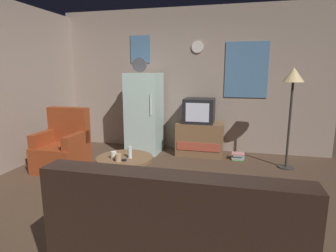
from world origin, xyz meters
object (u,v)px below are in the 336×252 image
at_px(tv_stand, 200,138).
at_px(wine_glass, 130,152).
at_px(fridge, 144,113).
at_px(remote_control, 120,160).
at_px(armchair, 63,148).
at_px(coffee_table, 125,174).
at_px(standing_lamp, 293,83).
at_px(mug_ceramic_tan, 118,158).
at_px(book_stack, 238,156).
at_px(couch, 177,242).
at_px(crt_tv, 199,111).
at_px(mug_ceramic_white, 114,155).

bearing_deg(tv_stand, wine_glass, -109.27).
height_order(fridge, tv_stand, fridge).
distance_m(remote_control, armchair, 1.46).
height_order(coffee_table, wine_glass, wine_glass).
bearing_deg(fridge, remote_control, -80.19).
xyz_separation_m(standing_lamp, mug_ceramic_tan, (-2.19, -1.60, -0.86)).
bearing_deg(book_stack, armchair, -157.06).
xyz_separation_m(remote_control, book_stack, (1.42, 1.84, -0.41)).
relative_size(mug_ceramic_tan, couch, 0.05).
distance_m(tv_stand, crt_tv, 0.52).
xyz_separation_m(fridge, coffee_table, (0.32, -1.76, -0.53)).
height_order(standing_lamp, wine_glass, standing_lamp).
xyz_separation_m(fridge, crt_tv, (1.03, 0.08, 0.07)).
height_order(tv_stand, coffee_table, tv_stand).
relative_size(standing_lamp, remote_control, 10.60).
bearing_deg(armchair, book_stack, 22.94).
bearing_deg(wine_glass, coffee_table, 171.41).
height_order(standing_lamp, remote_control, standing_lamp).
bearing_deg(remote_control, mug_ceramic_tan, -133.51).
xyz_separation_m(wine_glass, book_stack, (1.35, 1.70, -0.47)).
distance_m(fridge, crt_tv, 1.03).
xyz_separation_m(standing_lamp, wine_glass, (-2.10, -1.45, -0.83)).
distance_m(crt_tv, mug_ceramic_white, 2.11).
height_order(standing_lamp, couch, standing_lamp).
bearing_deg(coffee_table, book_stack, 49.87).
bearing_deg(standing_lamp, mug_ceramic_tan, -143.75).
relative_size(remote_control, armchair, 0.16).
xyz_separation_m(standing_lamp, book_stack, (-0.75, 0.26, -1.30)).
relative_size(crt_tv, standing_lamp, 0.34).
distance_m(wine_glass, armchair, 1.48).
height_order(crt_tv, mug_ceramic_tan, crt_tv).
relative_size(crt_tv, book_stack, 2.49).
height_order(mug_ceramic_white, couch, couch).
bearing_deg(tv_stand, mug_ceramic_white, -113.57).
bearing_deg(mug_ceramic_white, armchair, 151.74).
distance_m(mug_ceramic_white, remote_control, 0.14).
distance_m(coffee_table, wine_glass, 0.31).
distance_m(fridge, wine_glass, 1.83).
xyz_separation_m(mug_ceramic_white, remote_control, (0.11, -0.07, -0.03)).
height_order(armchair, couch, armchair).
xyz_separation_m(wine_glass, mug_ceramic_tan, (-0.09, -0.16, -0.03)).
height_order(standing_lamp, armchair, standing_lamp).
xyz_separation_m(crt_tv, standing_lamp, (1.48, -0.41, 0.53)).
relative_size(coffee_table, wine_glass, 4.80).
height_order(coffee_table, book_stack, coffee_table).
xyz_separation_m(tv_stand, mug_ceramic_white, (-0.84, -1.92, 0.20)).
xyz_separation_m(tv_stand, book_stack, (0.70, -0.15, -0.24)).
bearing_deg(armchair, couch, -40.47).
relative_size(fridge, remote_control, 11.80).
bearing_deg(couch, wine_glass, 123.43).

